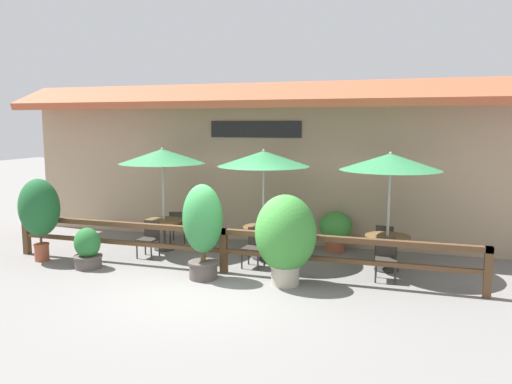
{
  "coord_description": "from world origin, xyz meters",
  "views": [
    {
      "loc": [
        3.75,
        -8.56,
        3.15
      ],
      "look_at": [
        0.6,
        1.43,
        1.71
      ],
      "focal_mm": 35.0,
      "sensor_mm": 36.0,
      "label": 1
    }
  ],
  "objects_px": {
    "chair_far_streetside": "(386,257)",
    "potted_plant_entrance_palm": "(335,229)",
    "chair_far_wallside": "(386,241)",
    "patio_umbrella_near": "(162,156)",
    "chair_near_streetside": "(149,237)",
    "chair_near_wallside": "(178,225)",
    "potted_plant_broad_leaf": "(39,209)",
    "patio_umbrella_middle": "(264,159)",
    "dining_table_far": "(387,243)",
    "patio_umbrella_far": "(390,162)",
    "dining_table_near": "(164,226)",
    "chair_middle_streetside": "(254,246)",
    "chair_middle_wallside": "(273,232)",
    "potted_plant_small_flowering": "(88,249)",
    "dining_table_middle": "(263,233)",
    "potted_plant_tall_tropical": "(203,226)",
    "potted_plant_corner_fern": "(286,236)"
  },
  "relations": [
    {
      "from": "patio_umbrella_near",
      "to": "chair_near_streetside",
      "type": "height_order",
      "value": "patio_umbrella_near"
    },
    {
      "from": "chair_near_streetside",
      "to": "dining_table_far",
      "type": "height_order",
      "value": "chair_near_streetside"
    },
    {
      "from": "chair_near_wallside",
      "to": "dining_table_middle",
      "type": "relative_size",
      "value": 0.89
    },
    {
      "from": "chair_near_wallside",
      "to": "dining_table_far",
      "type": "height_order",
      "value": "chair_near_wallside"
    },
    {
      "from": "chair_near_wallside",
      "to": "potted_plant_tall_tropical",
      "type": "height_order",
      "value": "potted_plant_tall_tropical"
    },
    {
      "from": "chair_middle_wallside",
      "to": "potted_plant_broad_leaf",
      "type": "xyz_separation_m",
      "value": [
        -4.87,
        -2.47,
        0.72
      ]
    },
    {
      "from": "chair_far_streetside",
      "to": "potted_plant_broad_leaf",
      "type": "bearing_deg",
      "value": -175.87
    },
    {
      "from": "chair_middle_streetside",
      "to": "potted_plant_tall_tropical",
      "type": "xyz_separation_m",
      "value": [
        -0.74,
        -1.12,
        0.63
      ]
    },
    {
      "from": "potted_plant_entrance_palm",
      "to": "patio_umbrella_far",
      "type": "bearing_deg",
      "value": -44.22
    },
    {
      "from": "chair_middle_wallside",
      "to": "chair_far_streetside",
      "type": "xyz_separation_m",
      "value": [
        2.8,
        -1.55,
        0.0
      ]
    },
    {
      "from": "chair_far_streetside",
      "to": "potted_plant_entrance_palm",
      "type": "relative_size",
      "value": 0.85
    },
    {
      "from": "chair_middle_streetside",
      "to": "dining_table_near",
      "type": "bearing_deg",
      "value": 167.94
    },
    {
      "from": "chair_middle_streetside",
      "to": "potted_plant_small_flowering",
      "type": "relative_size",
      "value": 0.95
    },
    {
      "from": "patio_umbrella_near",
      "to": "chair_near_wallside",
      "type": "distance_m",
      "value": 2.01
    },
    {
      "from": "patio_umbrella_middle",
      "to": "potted_plant_broad_leaf",
      "type": "height_order",
      "value": "patio_umbrella_middle"
    },
    {
      "from": "dining_table_middle",
      "to": "potted_plant_broad_leaf",
      "type": "height_order",
      "value": "potted_plant_broad_leaf"
    },
    {
      "from": "dining_table_middle",
      "to": "chair_far_streetside",
      "type": "bearing_deg",
      "value": -16.13
    },
    {
      "from": "potted_plant_corner_fern",
      "to": "potted_plant_entrance_palm",
      "type": "bearing_deg",
      "value": 79.26
    },
    {
      "from": "chair_near_wallside",
      "to": "potted_plant_small_flowering",
      "type": "height_order",
      "value": "potted_plant_small_flowering"
    },
    {
      "from": "chair_far_wallside",
      "to": "potted_plant_broad_leaf",
      "type": "relative_size",
      "value": 0.45
    },
    {
      "from": "dining_table_middle",
      "to": "chair_far_streetside",
      "type": "relative_size",
      "value": 1.13
    },
    {
      "from": "dining_table_near",
      "to": "chair_near_wallside",
      "type": "height_order",
      "value": "chair_near_wallside"
    },
    {
      "from": "potted_plant_tall_tropical",
      "to": "chair_near_wallside",
      "type": "bearing_deg",
      "value": 125.32
    },
    {
      "from": "chair_near_wallside",
      "to": "potted_plant_broad_leaf",
      "type": "relative_size",
      "value": 0.45
    },
    {
      "from": "patio_umbrella_middle",
      "to": "patio_umbrella_near",
      "type": "bearing_deg",
      "value": 178.73
    },
    {
      "from": "chair_far_streetside",
      "to": "potted_plant_tall_tropical",
      "type": "height_order",
      "value": "potted_plant_tall_tropical"
    },
    {
      "from": "potted_plant_entrance_palm",
      "to": "chair_far_wallside",
      "type": "bearing_deg",
      "value": -24.53
    },
    {
      "from": "dining_table_near",
      "to": "patio_umbrella_far",
      "type": "bearing_deg",
      "value": -1.82
    },
    {
      "from": "chair_near_wallside",
      "to": "dining_table_far",
      "type": "bearing_deg",
      "value": 156.42
    },
    {
      "from": "chair_far_wallside",
      "to": "chair_far_streetside",
      "type": "bearing_deg",
      "value": 104.8
    },
    {
      "from": "chair_far_wallside",
      "to": "potted_plant_entrance_palm",
      "type": "distance_m",
      "value": 1.36
    },
    {
      "from": "dining_table_near",
      "to": "potted_plant_corner_fern",
      "type": "distance_m",
      "value": 4.03
    },
    {
      "from": "chair_far_streetside",
      "to": "potted_plant_small_flowering",
      "type": "height_order",
      "value": "potted_plant_small_flowering"
    },
    {
      "from": "chair_far_streetside",
      "to": "potted_plant_entrance_palm",
      "type": "distance_m",
      "value": 2.38
    },
    {
      "from": "patio_umbrella_near",
      "to": "potted_plant_small_flowering",
      "type": "relative_size",
      "value": 2.85
    },
    {
      "from": "dining_table_far",
      "to": "potted_plant_small_flowering",
      "type": "distance_m",
      "value": 6.53
    },
    {
      "from": "potted_plant_tall_tropical",
      "to": "patio_umbrella_near",
      "type": "bearing_deg",
      "value": 134.75
    },
    {
      "from": "patio_umbrella_far",
      "to": "potted_plant_broad_leaf",
      "type": "relative_size",
      "value": 1.34
    },
    {
      "from": "dining_table_far",
      "to": "chair_far_wallside",
      "type": "bearing_deg",
      "value": 95.62
    },
    {
      "from": "chair_middle_streetside",
      "to": "patio_umbrella_far",
      "type": "xyz_separation_m",
      "value": [
        2.81,
        0.62,
        1.87
      ]
    },
    {
      "from": "patio_umbrella_middle",
      "to": "dining_table_middle",
      "type": "distance_m",
      "value": 1.74
    },
    {
      "from": "chair_near_wallside",
      "to": "patio_umbrella_middle",
      "type": "bearing_deg",
      "value": 148.91
    },
    {
      "from": "patio_umbrella_far",
      "to": "potted_plant_small_flowering",
      "type": "distance_m",
      "value": 6.8
    },
    {
      "from": "dining_table_near",
      "to": "dining_table_far",
      "type": "relative_size",
      "value": 1.0
    },
    {
      "from": "potted_plant_broad_leaf",
      "to": "potted_plant_entrance_palm",
      "type": "height_order",
      "value": "potted_plant_broad_leaf"
    },
    {
      "from": "chair_near_streetside",
      "to": "chair_far_wallside",
      "type": "height_order",
      "value": "same"
    },
    {
      "from": "chair_middle_streetside",
      "to": "chair_middle_wallside",
      "type": "height_order",
      "value": "same"
    },
    {
      "from": "chair_near_wallside",
      "to": "patio_umbrella_far",
      "type": "xyz_separation_m",
      "value": [
        5.43,
        -0.92,
        1.87
      ]
    },
    {
      "from": "dining_table_middle",
      "to": "chair_far_wallside",
      "type": "xyz_separation_m",
      "value": [
        2.75,
        0.59,
        -0.13
      ]
    },
    {
      "from": "chair_near_streetside",
      "to": "patio_umbrella_middle",
      "type": "xyz_separation_m",
      "value": [
        2.62,
        0.68,
        1.87
      ]
    }
  ]
}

